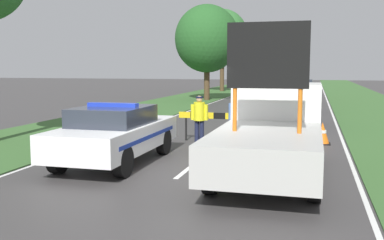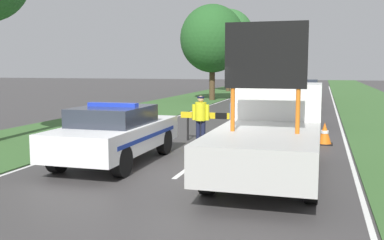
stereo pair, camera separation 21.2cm
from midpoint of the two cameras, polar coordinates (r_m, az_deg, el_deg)
name	(u,v)px [view 1 (the left image)]	position (r m, az deg, el deg)	size (l,w,h in m)	color
ground_plane	(185,172)	(10.84, -1.49, -6.56)	(160.00, 160.00, 0.00)	#3D3A3A
lane_markings	(263,108)	(27.67, 8.84, 1.50)	(7.96, 65.86, 0.01)	silver
grass_verge_left	(175,102)	(31.67, -2.39, 2.24)	(4.96, 120.00, 0.03)	#38602D
grass_verge_right	(372,107)	(30.40, 21.71, 1.58)	(4.96, 120.00, 0.03)	#38602D
police_car	(115,133)	(11.85, -10.21, -1.64)	(1.90, 4.69, 1.59)	white
work_truck	(272,130)	(10.75, 9.61, -1.24)	(2.21, 5.77, 3.39)	white
road_barrier	(214,118)	(15.03, 2.37, 0.25)	(2.41, 0.08, 0.98)	black
police_officer	(199,116)	(14.38, 0.51, 0.54)	(0.57, 0.36, 1.58)	#191E38
pedestrian_civilian	(238,116)	(13.91, 5.44, 0.49)	(0.60, 0.38, 1.68)	#191E38
traffic_cone_near_police	(129,133)	(15.37, -8.40, -1.64)	(0.40, 0.40, 0.55)	black
traffic_cone_centre_front	(266,135)	(14.98, 8.96, -1.86)	(0.40, 0.40, 0.56)	black
traffic_cone_near_truck	(288,132)	(15.80, 11.67, -1.46)	(0.40, 0.40, 0.56)	black
traffic_cone_behind_barrier	(322,133)	(15.18, 15.85, -1.61)	(0.52, 0.52, 0.72)	black
queued_car_hatch_blue	(295,106)	(19.86, 12.61, 1.69)	(1.73, 4.19, 1.54)	navy
queued_car_sedan_black	(294,97)	(25.90, 12.65, 2.90)	(1.83, 4.38, 1.60)	black
queued_car_sedan_silver	(299,91)	(31.34, 13.24, 3.60)	(1.94, 4.31, 1.67)	#B2B2B7
queued_car_wagon_maroon	(301,89)	(37.37, 13.46, 3.84)	(1.74, 4.08, 1.36)	maroon
roadside_tree_near_left	(222,36)	(46.57, 3.74, 10.59)	(5.13, 5.13, 8.35)	#4C3823
roadside_tree_mid_left	(207,39)	(34.01, 1.73, 10.27)	(4.80, 4.80, 7.13)	#4C3823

